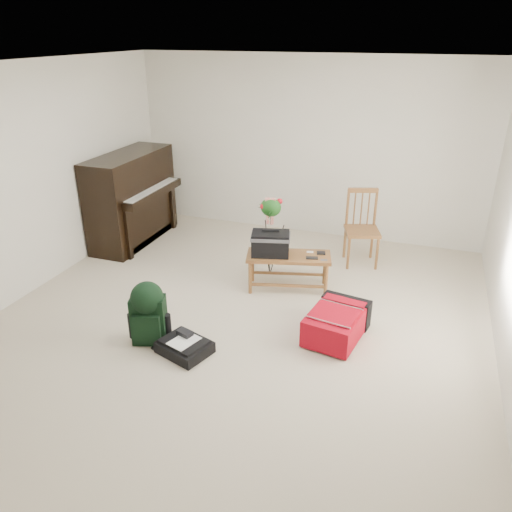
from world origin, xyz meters
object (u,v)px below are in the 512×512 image
at_px(piano, 133,200).
at_px(flower_stand, 270,237).
at_px(black_duffel, 185,346).
at_px(bench, 277,246).
at_px(red_suitcase, 337,320).
at_px(green_backpack, 148,310).
at_px(dining_chair, 363,229).

xyz_separation_m(piano, flower_stand, (2.17, -0.43, -0.10)).
bearing_deg(piano, black_duffel, -49.56).
height_order(bench, red_suitcase, bench).
xyz_separation_m(piano, bench, (2.33, -0.70, -0.08)).
bearing_deg(green_backpack, bench, 43.95).
xyz_separation_m(green_backpack, flower_stand, (0.65, 1.77, 0.15)).
distance_m(dining_chair, black_duffel, 2.88).
xyz_separation_m(piano, red_suitcase, (3.21, -1.47, -0.44)).
height_order(black_duffel, green_backpack, green_backpack).
bearing_deg(piano, red_suitcase, -24.57).
relative_size(piano, green_backpack, 2.35).
xyz_separation_m(red_suitcase, green_backpack, (-1.69, -0.73, 0.19)).
distance_m(black_duffel, flower_stand, 1.89).
height_order(piano, bench, piano).
bearing_deg(bench, dining_chair, 35.74).
height_order(dining_chair, black_duffel, dining_chair).
bearing_deg(green_backpack, flower_stand, 52.31).
bearing_deg(red_suitcase, black_duffel, -139.28).
height_order(piano, red_suitcase, piano).
bearing_deg(flower_stand, piano, 157.41).
bearing_deg(flower_stand, dining_chair, 25.20).
xyz_separation_m(black_duffel, flower_stand, (0.25, 1.82, 0.43)).
distance_m(dining_chair, red_suitcase, 1.81).
distance_m(green_backpack, flower_stand, 1.89).
xyz_separation_m(dining_chair, green_backpack, (-1.64, -2.51, -0.12)).
distance_m(piano, green_backpack, 2.68).
xyz_separation_m(red_suitcase, flower_stand, (-1.04, 1.04, 0.34)).
height_order(dining_chair, green_backpack, dining_chair).
bearing_deg(bench, piano, 148.45).
bearing_deg(red_suitcase, green_backpack, -147.15).
bearing_deg(dining_chair, flower_stand, -161.13).
distance_m(piano, bench, 2.44).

